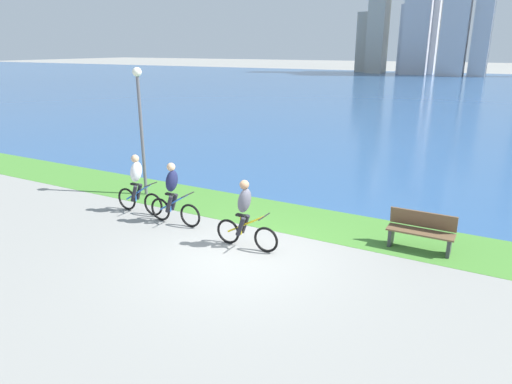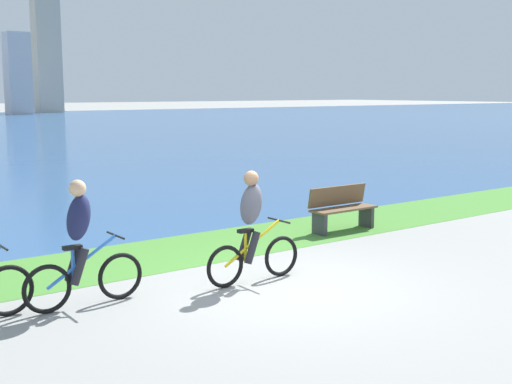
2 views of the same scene
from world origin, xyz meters
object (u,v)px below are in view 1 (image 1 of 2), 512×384
(cyclist_lead, at_px, (245,214))
(cyclist_distant_rear, at_px, (138,184))
(lamppost_tall, at_px, (140,114))
(cyclist_trailing, at_px, (173,194))
(bench_near_path, at_px, (421,231))

(cyclist_lead, height_order, cyclist_distant_rear, cyclist_distant_rear)
(cyclist_lead, bearing_deg, lamppost_tall, 157.70)
(cyclist_lead, relative_size, cyclist_trailing, 0.99)
(cyclist_trailing, height_order, cyclist_distant_rear, cyclist_distant_rear)
(cyclist_trailing, height_order, bench_near_path, cyclist_trailing)
(bench_near_path, height_order, lamppost_tall, lamppost_tall)
(bench_near_path, bearing_deg, cyclist_lead, -152.48)
(cyclist_lead, bearing_deg, cyclist_trailing, 170.47)
(cyclist_trailing, relative_size, cyclist_distant_rear, 0.99)
(cyclist_trailing, height_order, lamppost_tall, lamppost_tall)
(cyclist_trailing, distance_m, bench_near_path, 6.27)
(cyclist_distant_rear, distance_m, lamppost_tall, 2.44)
(cyclist_lead, relative_size, lamppost_tall, 0.42)
(cyclist_distant_rear, height_order, lamppost_tall, lamppost_tall)
(cyclist_distant_rear, xyz_separation_m, lamppost_tall, (-0.98, 1.38, 1.75))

